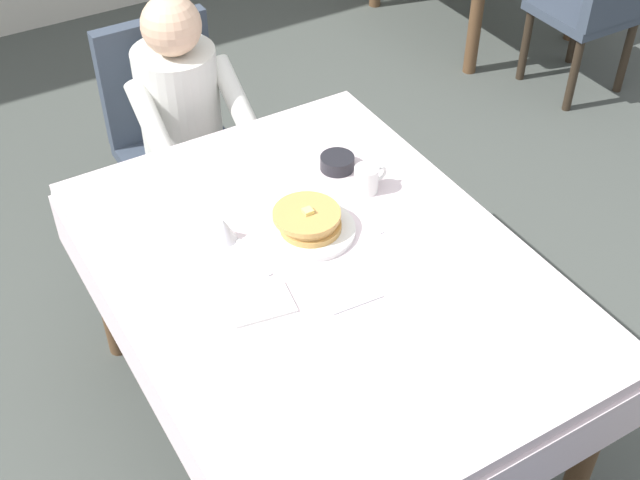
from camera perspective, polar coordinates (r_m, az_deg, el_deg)
ground_plane at (r=2.91m, az=0.13°, el=-12.40°), size 14.00×14.00×0.00m
dining_table_main at (r=2.41m, az=0.15°, el=-3.21°), size 1.12×1.52×0.74m
chair_diner at (r=3.33m, az=-10.06°, el=7.64°), size 0.44×0.45×0.93m
diner_person at (r=3.13m, az=-9.23°, el=8.42°), size 0.40×0.43×1.12m
plate_breakfast at (r=2.45m, az=-0.83°, el=0.73°), size 0.28×0.28×0.02m
breakfast_stack at (r=2.43m, az=-0.79°, el=1.38°), size 0.20×0.20×0.07m
cup_coffee at (r=2.59m, az=3.20°, el=4.15°), size 0.11×0.08×0.08m
bowl_butter at (r=2.69m, az=1.18°, el=5.28°), size 0.11×0.11×0.04m
syrup_pitcher at (r=2.42m, az=-6.59°, el=0.73°), size 0.08×0.08×0.07m
fork_left_of_plate at (r=2.38m, az=-4.55°, el=-1.16°), size 0.03×0.18×0.00m
knife_right_of_plate at (r=2.52m, az=3.15°, el=1.81°), size 0.03×0.20×0.00m
spoon_near_edge at (r=2.24m, az=2.57°, el=-4.36°), size 0.15×0.02×0.00m
napkin_folded at (r=2.24m, az=-4.07°, el=-4.37°), size 0.19×0.15×0.01m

